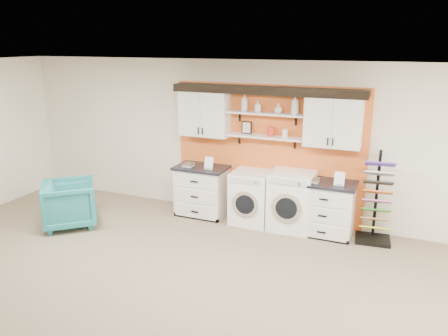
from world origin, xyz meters
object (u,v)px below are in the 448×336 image
at_px(base_cabinet_left, 202,190).
at_px(washer, 252,197).
at_px(dryer, 292,201).
at_px(sample_rack, 375,212).
at_px(armchair, 70,204).
at_px(base_cabinet_right, 326,208).

bearing_deg(base_cabinet_left, washer, -0.20).
height_order(dryer, sample_rack, sample_rack).
bearing_deg(sample_rack, washer, 175.36).
height_order(base_cabinet_left, sample_rack, sample_rack).
height_order(washer, armchair, washer).
bearing_deg(base_cabinet_right, armchair, -162.13).
height_order(base_cabinet_left, washer, washer).
height_order(base_cabinet_right, washer, washer).
xyz_separation_m(base_cabinet_left, base_cabinet_right, (2.26, 0.00, -0.01)).
distance_m(base_cabinet_left, armchair, 2.32).
xyz_separation_m(washer, sample_rack, (2.06, 0.04, 0.02)).
distance_m(base_cabinet_right, sample_rack, 0.77).
height_order(base_cabinet_right, dryer, dryer).
bearing_deg(washer, sample_rack, 0.98).
bearing_deg(armchair, sample_rack, -115.57).
height_order(washer, sample_rack, sample_rack).
bearing_deg(armchair, base_cabinet_right, -113.27).
xyz_separation_m(base_cabinet_left, washer, (0.97, -0.00, 0.00)).
distance_m(base_cabinet_left, base_cabinet_right, 2.26).
distance_m(base_cabinet_left, sample_rack, 3.03).
xyz_separation_m(sample_rack, armchair, (-4.92, -1.37, -0.09)).
bearing_deg(dryer, armchair, -159.50).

